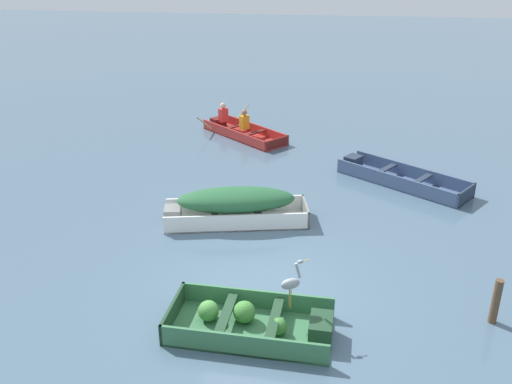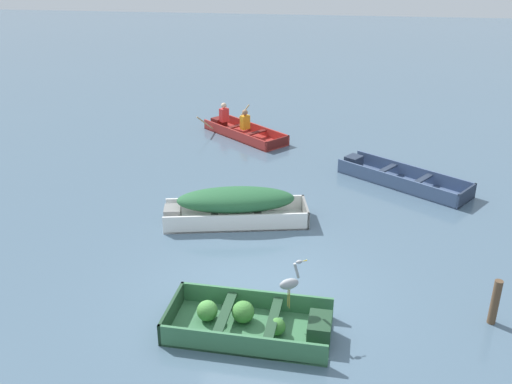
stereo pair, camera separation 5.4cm
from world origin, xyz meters
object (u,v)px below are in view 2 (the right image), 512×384
at_px(skiff_slate_blue_mid_moored, 398,178).
at_px(rowboat_red_with_crew, 241,130).
at_px(dinghy_green_foreground, 252,322).
at_px(heron_on_dinghy, 290,282).
at_px(mooring_post, 495,302).
at_px(skiff_white_near_moored, 234,203).

relative_size(skiff_slate_blue_mid_moored, rowboat_red_with_crew, 1.11).
bearing_deg(dinghy_green_foreground, rowboat_red_with_crew, 100.49).
height_order(skiff_slate_blue_mid_moored, rowboat_red_with_crew, rowboat_red_with_crew).
relative_size(heron_on_dinghy, mooring_post, 1.03).
bearing_deg(skiff_slate_blue_mid_moored, mooring_post, -79.81).
height_order(rowboat_red_with_crew, mooring_post, rowboat_red_with_crew).
bearing_deg(skiff_slate_blue_mid_moored, heron_on_dinghy, -109.55).
bearing_deg(mooring_post, skiff_white_near_moored, 148.28).
relative_size(skiff_slate_blue_mid_moored, heron_on_dinghy, 3.99).
distance_m(skiff_slate_blue_mid_moored, rowboat_red_with_crew, 5.69).
bearing_deg(heron_on_dinghy, skiff_white_near_moored, 113.10).
relative_size(skiff_white_near_moored, rowboat_red_with_crew, 1.09).
bearing_deg(heron_on_dinghy, mooring_post, 10.39).
bearing_deg(skiff_white_near_moored, skiff_slate_blue_mid_moored, 36.25).
relative_size(dinghy_green_foreground, mooring_post, 3.30).
bearing_deg(skiff_white_near_moored, heron_on_dinghy, -66.90).
height_order(dinghy_green_foreground, mooring_post, mooring_post).
height_order(skiff_white_near_moored, rowboat_red_with_crew, rowboat_red_with_crew).
bearing_deg(dinghy_green_foreground, skiff_slate_blue_mid_moored, 66.43).
bearing_deg(dinghy_green_foreground, skiff_white_near_moored, 104.23).
bearing_deg(rowboat_red_with_crew, mooring_post, -57.75).
xyz_separation_m(skiff_white_near_moored, rowboat_red_with_crew, (-0.86, 6.05, -0.28)).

